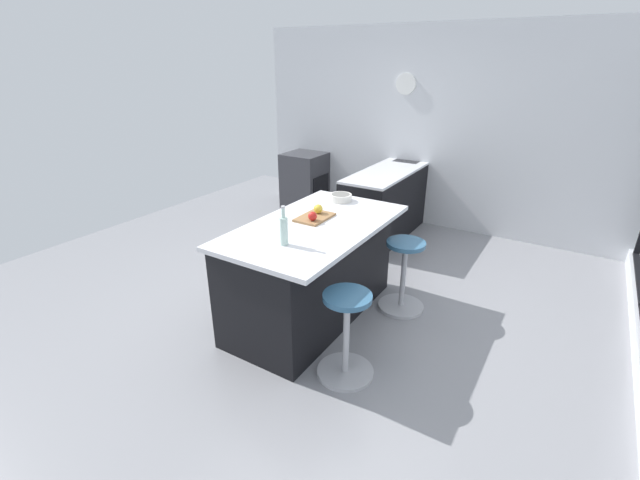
{
  "coord_description": "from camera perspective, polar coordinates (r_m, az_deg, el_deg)",
  "views": [
    {
      "loc": [
        3.05,
        1.9,
        2.26
      ],
      "look_at": [
        0.14,
        0.08,
        0.79
      ],
      "focal_mm": 24.03,
      "sensor_mm": 36.0,
      "label": 1
    }
  ],
  "objects": [
    {
      "name": "ground_plane",
      "position": [
        4.24,
        0.09,
        -9.0
      ],
      "size": [
        7.43,
        7.43,
        0.0
      ],
      "primitive_type": "plane",
      "color": "gray"
    },
    {
      "name": "interior_partition_left",
      "position": [
        6.27,
        14.52,
        14.03
      ],
      "size": [
        0.15,
        5.23,
        2.68
      ],
      "color": "silver",
      "rests_on": "ground_plane"
    },
    {
      "name": "sink_cabinet",
      "position": [
        6.23,
        10.44,
        5.96
      ],
      "size": [
        2.52,
        0.6,
        1.18
      ],
      "color": "black",
      "rests_on": "ground_plane"
    },
    {
      "name": "oven_range",
      "position": [
        6.96,
        -2.02,
        7.95
      ],
      "size": [
        0.6,
        0.61,
        0.87
      ],
      "color": "#38383D",
      "rests_on": "ground_plane"
    },
    {
      "name": "kitchen_island",
      "position": [
        3.91,
        -1.21,
        -4.01
      ],
      "size": [
        1.78,
        1.0,
        0.93
      ],
      "color": "black",
      "rests_on": "ground_plane"
    },
    {
      "name": "stool_by_window",
      "position": [
        4.16,
        11.02,
        -4.93
      ],
      "size": [
        0.44,
        0.44,
        0.7
      ],
      "color": "#B7B7BC",
      "rests_on": "ground_plane"
    },
    {
      "name": "stool_middle",
      "position": [
        3.28,
        3.51,
        -12.87
      ],
      "size": [
        0.44,
        0.44,
        0.7
      ],
      "color": "#B7B7BC",
      "rests_on": "ground_plane"
    },
    {
      "name": "cutting_board",
      "position": [
        3.83,
        -0.73,
        3.04
      ],
      "size": [
        0.36,
        0.24,
        0.02
      ],
      "primitive_type": "cube",
      "color": "olive",
      "rests_on": "kitchen_island"
    },
    {
      "name": "apple_red",
      "position": [
        3.72,
        -1.0,
        3.19
      ],
      "size": [
        0.08,
        0.08,
        0.08
      ],
      "primitive_type": "sphere",
      "color": "red",
      "rests_on": "cutting_board"
    },
    {
      "name": "apple_yellow",
      "position": [
        3.89,
        -0.24,
        4.17
      ],
      "size": [
        0.08,
        0.08,
        0.08
      ],
      "primitive_type": "sphere",
      "color": "gold",
      "rests_on": "cutting_board"
    },
    {
      "name": "water_bottle",
      "position": [
        3.26,
        -4.84,
        1.36
      ],
      "size": [
        0.06,
        0.06,
        0.31
      ],
      "color": "silver",
      "rests_on": "kitchen_island"
    },
    {
      "name": "fruit_bowl",
      "position": [
        4.31,
        2.76,
        5.72
      ],
      "size": [
        0.22,
        0.22,
        0.07
      ],
      "color": "silver",
      "rests_on": "kitchen_island"
    }
  ]
}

